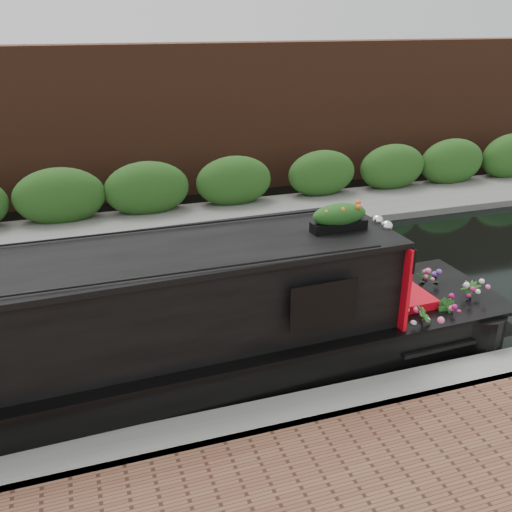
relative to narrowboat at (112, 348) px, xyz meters
name	(u,v)px	position (x,y,z in m)	size (l,w,h in m)	color
ground	(200,309)	(1.61, 2.04, -0.76)	(80.00, 80.00, 0.00)	black
near_bank_coping	(263,432)	(1.61, -1.26, -0.76)	(40.00, 0.60, 0.50)	gray
far_bank_path	(159,229)	(1.61, 6.24, -0.76)	(40.00, 2.40, 0.34)	slate
far_hedge	(153,217)	(1.61, 7.14, -0.76)	(40.00, 1.10, 2.80)	#28561C
far_brick_wall	(141,194)	(1.61, 9.24, -0.76)	(40.00, 1.00, 8.00)	#512B1B
narrowboat	(112,348)	(0.00, 0.00, 0.00)	(11.01, 2.27, 2.57)	black
rope_fender	(490,318)	(5.95, 0.00, -0.63)	(0.27, 0.27, 0.36)	olive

